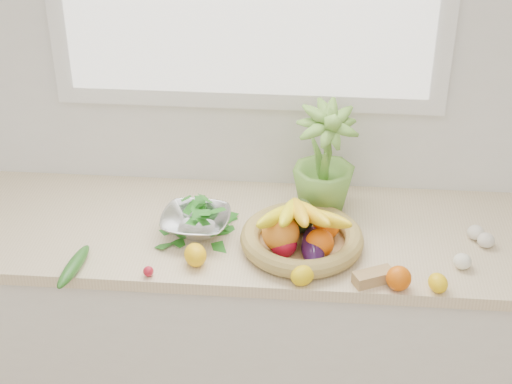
# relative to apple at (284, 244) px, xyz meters

# --- Properties ---
(back_wall) EXTENTS (4.50, 0.02, 2.70)m
(back_wall) POSITION_rel_apple_xyz_m (-0.15, 0.44, 0.41)
(back_wall) COLOR white
(back_wall) RESTS_ON ground
(counter_cabinet) EXTENTS (2.20, 0.58, 0.86)m
(counter_cabinet) POSITION_rel_apple_xyz_m (-0.15, 0.14, -0.51)
(counter_cabinet) COLOR silver
(counter_cabinet) RESTS_ON ground
(countertop) EXTENTS (2.24, 0.62, 0.04)m
(countertop) POSITION_rel_apple_xyz_m (-0.15, 0.14, -0.06)
(countertop) COLOR beige
(countertop) RESTS_ON counter_cabinet
(orange_loose) EXTENTS (0.10, 0.10, 0.07)m
(orange_loose) POSITION_rel_apple_xyz_m (0.34, -0.14, -0.01)
(orange_loose) COLOR #DA5806
(orange_loose) RESTS_ON countertop
(lemon_a) EXTENTS (0.09, 0.10, 0.07)m
(lemon_a) POSITION_rel_apple_xyz_m (-0.26, -0.07, -0.01)
(lemon_a) COLOR yellow
(lemon_a) RESTS_ON countertop
(lemon_b) EXTENTS (0.10, 0.10, 0.06)m
(lemon_b) POSITION_rel_apple_xyz_m (0.06, -0.14, -0.01)
(lemon_b) COLOR yellow
(lemon_b) RESTS_ON countertop
(lemon_c) EXTENTS (0.07, 0.08, 0.05)m
(lemon_c) POSITION_rel_apple_xyz_m (0.45, -0.14, -0.01)
(lemon_c) COLOR yellow
(lemon_c) RESTS_ON countertop
(apple) EXTENTS (0.11, 0.11, 0.08)m
(apple) POSITION_rel_apple_xyz_m (0.00, 0.00, 0.00)
(apple) COLOR #AD0D22
(apple) RESTS_ON countertop
(ginger) EXTENTS (0.13, 0.10, 0.04)m
(ginger) POSITION_rel_apple_xyz_m (0.27, -0.11, -0.02)
(ginger) COLOR tan
(ginger) RESTS_ON countertop
(garlic_a) EXTENTS (0.07, 0.07, 0.05)m
(garlic_a) POSITION_rel_apple_xyz_m (0.63, 0.10, -0.02)
(garlic_a) COLOR beige
(garlic_a) RESTS_ON countertop
(garlic_b) EXTENTS (0.07, 0.07, 0.05)m
(garlic_b) POSITION_rel_apple_xyz_m (0.60, 0.14, -0.02)
(garlic_b) COLOR silver
(garlic_b) RESTS_ON countertop
(garlic_c) EXTENTS (0.07, 0.07, 0.05)m
(garlic_c) POSITION_rel_apple_xyz_m (0.54, -0.02, -0.02)
(garlic_c) COLOR white
(garlic_c) RESTS_ON countertop
(eggplant) EXTENTS (0.09, 0.20, 0.08)m
(eggplant) POSITION_rel_apple_xyz_m (0.09, -0.00, -0.00)
(eggplant) COLOR #260E33
(eggplant) RESTS_ON countertop
(cucumber) EXTENTS (0.07, 0.22, 0.04)m
(cucumber) POSITION_rel_apple_xyz_m (-0.62, -0.14, -0.02)
(cucumber) COLOR #225D1B
(cucumber) RESTS_ON countertop
(radish) EXTENTS (0.04, 0.04, 0.03)m
(radish) POSITION_rel_apple_xyz_m (-0.39, -0.14, -0.03)
(radish) COLOR #B41629
(radish) RESTS_ON countertop
(potted_herb) EXTENTS (0.26, 0.26, 0.37)m
(potted_herb) POSITION_rel_apple_xyz_m (0.12, 0.27, 0.16)
(potted_herb) COLOR #669B38
(potted_herb) RESTS_ON countertop
(fruit_basket) EXTENTS (0.45, 0.45, 0.19)m
(fruit_basket) POSITION_rel_apple_xyz_m (0.05, 0.05, 0.01)
(fruit_basket) COLOR tan
(fruit_basket) RESTS_ON countertop
(colander_with_spinach) EXTENTS (0.23, 0.23, 0.12)m
(colander_with_spinach) POSITION_rel_apple_xyz_m (-0.29, 0.10, 0.02)
(colander_with_spinach) COLOR silver
(colander_with_spinach) RESTS_ON countertop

